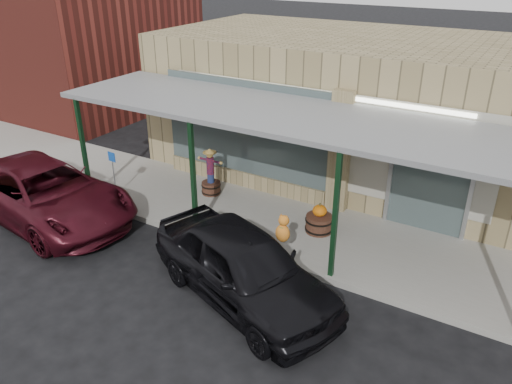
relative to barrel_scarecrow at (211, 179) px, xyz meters
The scene contains 10 objects.
ground 4.97m from the barrel_scarecrow, 56.38° to the right, with size 120.00×120.00×0.00m, color black.
sidewalk 2.83m from the barrel_scarecrow, 10.51° to the right, with size 40.00×3.20×0.15m, color gray.
storefront 5.11m from the barrel_scarecrow, 56.06° to the left, with size 12.00×6.25×4.20m.
awning 3.67m from the barrel_scarecrow, 11.29° to the right, with size 12.00×3.00×3.04m.
block_buildings_near 7.64m from the barrel_scarecrow, 47.08° to the left, with size 61.00×8.00×8.00m.
barrel_scarecrow is the anchor object (origin of this frame).
barrel_pumpkin 3.57m from the barrel_scarecrow, ahead, with size 0.81×0.81×0.78m.
handicap_sign 2.73m from the barrel_scarecrow, 147.06° to the right, with size 0.27×0.04×1.31m.
parked_sedan 4.70m from the barrel_scarecrow, 46.54° to the right, with size 4.89×3.26×1.60m.
car_maroon 4.39m from the barrel_scarecrow, 133.24° to the right, with size 2.49×5.41×1.50m, color #420D17.
Camera 1 is at (4.95, -6.32, 6.48)m, focal length 35.00 mm.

